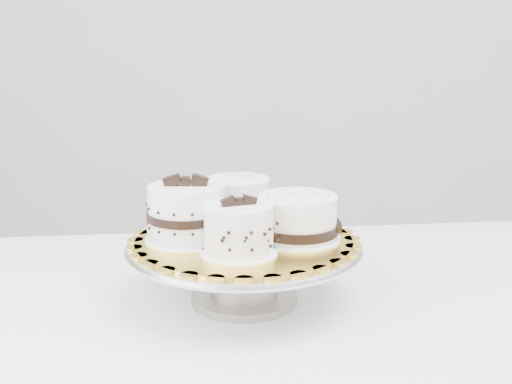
{
  "coord_description": "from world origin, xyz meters",
  "views": [
    {
      "loc": [
        -0.06,
        -0.75,
        1.14
      ],
      "look_at": [
        -0.05,
        0.17,
        0.91
      ],
      "focal_mm": 45.0,
      "sensor_mm": 36.0,
      "label": 1
    }
  ],
  "objects_px": {
    "cake_banded": "(187,215)",
    "cake_dots": "(238,200)",
    "table": "(260,359)",
    "cake_swirl": "(239,231)",
    "cake_board": "(244,240)",
    "cake_stand": "(244,261)",
    "cake_ribbon": "(298,219)"
  },
  "relations": [
    {
      "from": "cake_banded",
      "to": "cake_dots",
      "type": "xyz_separation_m",
      "value": [
        0.07,
        0.08,
        0.0
      ]
    },
    {
      "from": "table",
      "to": "cake_swirl",
      "type": "bearing_deg",
      "value": -133.01
    },
    {
      "from": "table",
      "to": "cake_board",
      "type": "distance_m",
      "value": 0.18
    },
    {
      "from": "table",
      "to": "cake_stand",
      "type": "bearing_deg",
      "value": 122.35
    },
    {
      "from": "table",
      "to": "cake_banded",
      "type": "relative_size",
      "value": 10.19
    },
    {
      "from": "cake_board",
      "to": "cake_banded",
      "type": "xyz_separation_m",
      "value": [
        -0.08,
        -0.0,
        0.04
      ]
    },
    {
      "from": "cake_dots",
      "to": "cake_ribbon",
      "type": "xyz_separation_m",
      "value": [
        0.09,
        -0.08,
        -0.01
      ]
    },
    {
      "from": "cake_stand",
      "to": "cake_dots",
      "type": "xyz_separation_m",
      "value": [
        -0.01,
        0.08,
        0.07
      ]
    },
    {
      "from": "cake_stand",
      "to": "cake_dots",
      "type": "distance_m",
      "value": 0.11
    },
    {
      "from": "cake_swirl",
      "to": "cake_dots",
      "type": "bearing_deg",
      "value": 72.56
    },
    {
      "from": "cake_board",
      "to": "cake_swirl",
      "type": "bearing_deg",
      "value": -95.83
    },
    {
      "from": "cake_swirl",
      "to": "cake_board",
      "type": "bearing_deg",
      "value": 65.75
    },
    {
      "from": "cake_ribbon",
      "to": "cake_stand",
      "type": "bearing_deg",
      "value": 175.97
    },
    {
      "from": "cake_board",
      "to": "cake_swirl",
      "type": "relative_size",
      "value": 2.68
    },
    {
      "from": "table",
      "to": "cake_swirl",
      "type": "height_order",
      "value": "cake_swirl"
    },
    {
      "from": "table",
      "to": "cake_dots",
      "type": "distance_m",
      "value": 0.24
    },
    {
      "from": "table",
      "to": "cake_stand",
      "type": "relative_size",
      "value": 3.61
    },
    {
      "from": "table",
      "to": "cake_dots",
      "type": "height_order",
      "value": "cake_dots"
    },
    {
      "from": "cake_banded",
      "to": "cake_dots",
      "type": "height_order",
      "value": "cake_banded"
    },
    {
      "from": "cake_ribbon",
      "to": "cake_banded",
      "type": "bearing_deg",
      "value": 178.24
    },
    {
      "from": "cake_swirl",
      "to": "cake_ribbon",
      "type": "height_order",
      "value": "cake_swirl"
    },
    {
      "from": "table",
      "to": "cake_stand",
      "type": "height_order",
      "value": "cake_stand"
    },
    {
      "from": "table",
      "to": "cake_ribbon",
      "type": "xyz_separation_m",
      "value": [
        0.06,
        0.03,
        0.21
      ]
    },
    {
      "from": "cake_banded",
      "to": "cake_ribbon",
      "type": "xyz_separation_m",
      "value": [
        0.16,
        -0.0,
        -0.01
      ]
    },
    {
      "from": "cake_board",
      "to": "cake_ribbon",
      "type": "distance_m",
      "value": 0.09
    },
    {
      "from": "cake_board",
      "to": "cake_banded",
      "type": "height_order",
      "value": "cake_banded"
    },
    {
      "from": "cake_dots",
      "to": "cake_banded",
      "type": "bearing_deg",
      "value": -128.92
    },
    {
      "from": "cake_stand",
      "to": "cake_swirl",
      "type": "height_order",
      "value": "cake_swirl"
    },
    {
      "from": "cake_dots",
      "to": "cake_ribbon",
      "type": "relative_size",
      "value": 0.92
    },
    {
      "from": "cake_stand",
      "to": "cake_board",
      "type": "relative_size",
      "value": 1.09
    },
    {
      "from": "cake_stand",
      "to": "table",
      "type": "bearing_deg",
      "value": -52.4
    },
    {
      "from": "cake_stand",
      "to": "cake_dots",
      "type": "bearing_deg",
      "value": 96.76
    }
  ]
}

